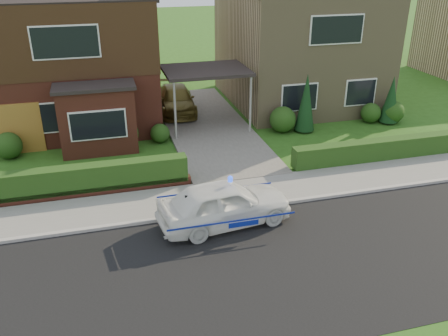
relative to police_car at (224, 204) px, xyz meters
name	(u,v)px	position (x,y,z in m)	size (l,w,h in m)	color
ground	(300,261)	(1.47, -2.40, -0.70)	(120.00, 120.00, 0.00)	#265115
road	(300,261)	(1.47, -2.40, -0.70)	(60.00, 6.00, 0.02)	black
kerb	(262,206)	(1.47, 0.65, -0.64)	(60.00, 0.16, 0.12)	#9E9993
sidewalk	(252,191)	(1.47, 1.70, -0.65)	(60.00, 2.00, 0.10)	slate
driveway	(207,125)	(1.47, 8.60, -0.64)	(3.80, 12.00, 0.12)	#666059
house_left	(70,40)	(-4.31, 11.50, 3.11)	(7.50, 9.53, 7.25)	brown
house_right	(299,32)	(7.27, 11.59, 2.97)	(7.50, 8.06, 7.25)	#95805B
carport_link	(206,71)	(1.47, 8.55, 1.96)	(3.80, 3.00, 2.77)	black
garage_door	(14,129)	(-6.78, 7.56, 0.35)	(2.20, 0.10, 2.10)	#926020
dwarf_wall	(79,193)	(-4.33, 2.90, -0.52)	(7.70, 0.25, 0.36)	brown
hedge_left	(80,196)	(-4.33, 3.05, -0.70)	(7.50, 0.55, 0.90)	#163410
hedge_right	(380,160)	(7.27, 2.95, -0.70)	(7.50, 0.55, 0.80)	#163410
shrub_left_far	(8,146)	(-7.03, 7.10, -0.16)	(1.08, 1.08, 1.08)	#163410
shrub_left_mid	(123,134)	(-2.53, 6.90, -0.04)	(1.32, 1.32, 1.32)	#163410
shrub_left_near	(160,133)	(-0.93, 7.20, -0.28)	(0.84, 0.84, 0.84)	#163410
shrub_right_near	(283,120)	(4.67, 7.00, -0.10)	(1.20, 1.20, 1.20)	#163410
shrub_right_mid	(371,113)	(9.27, 7.10, -0.22)	(0.96, 0.96, 0.96)	#163410
shrub_right_far	(393,112)	(10.27, 6.80, -0.16)	(1.08, 1.08, 1.08)	#163410
conifer_a	(306,104)	(5.67, 6.80, 0.60)	(0.90, 0.90, 2.60)	black
conifer_b	(391,101)	(10.07, 6.80, 0.40)	(0.90, 0.90, 2.20)	black
police_car	(224,204)	(0.00, 0.00, 0.00)	(3.76, 4.26, 1.56)	white
driveway_car	(177,100)	(0.47, 10.93, 0.03)	(1.71, 4.20, 1.22)	brown
potted_plant_b	(172,169)	(-1.03, 3.60, -0.34)	(0.31, 0.39, 0.71)	gray
potted_plant_c	(157,171)	(-1.55, 3.61, -0.36)	(0.37, 0.37, 0.67)	gray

